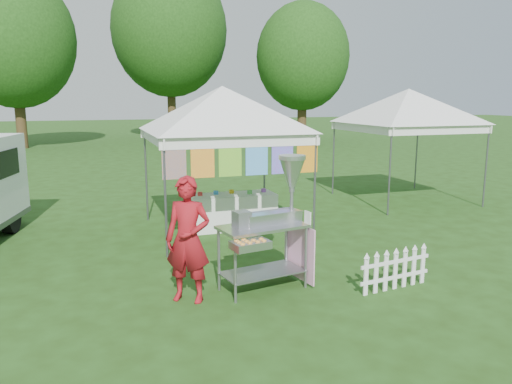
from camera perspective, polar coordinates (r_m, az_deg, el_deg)
name	(u,v)px	position (r m, az deg, el deg)	size (l,w,h in m)	color
ground	(286,289)	(7.47, 3.49, -11.01)	(120.00, 120.00, 0.00)	#234012
canopy_main	(222,86)	(10.26, -3.88, 11.94)	(4.24, 4.24, 3.45)	#59595E
canopy_right	(409,89)	(14.03, 17.08, 11.19)	(4.24, 4.24, 3.45)	#59595E
tree_left	(14,39)	(30.75, -25.94, 15.42)	(6.40, 6.40, 9.53)	#322412
tree_mid	(169,31)	(35.15, -9.86, 17.72)	(7.60, 7.60, 11.52)	#322412
tree_right	(303,57)	(31.20, 5.38, 15.13)	(5.60, 5.60, 8.42)	#322412
donut_cart	(275,212)	(7.22, 2.23, -2.27)	(1.41, 1.17, 1.94)	gray
vendor	(188,240)	(6.86, -7.78, -5.41)	(0.63, 0.42, 1.74)	maroon
picket_fence	(395,270)	(7.64, 15.63, -8.61)	(1.25, 0.20, 0.56)	white
display_table	(233,211)	(10.72, -2.63, -2.20)	(1.80, 0.70, 0.74)	white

